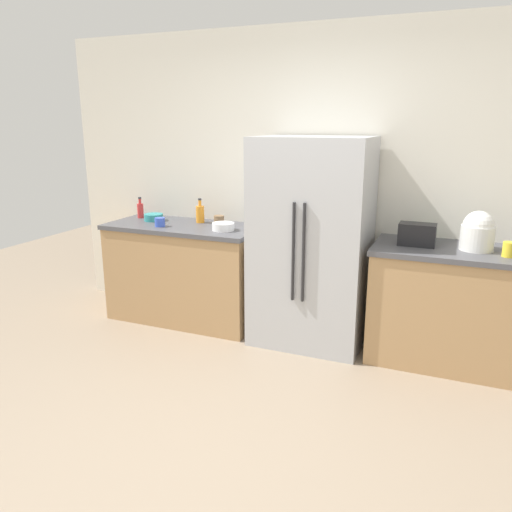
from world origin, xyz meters
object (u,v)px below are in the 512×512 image
at_px(bottle_b, 140,210).
at_px(bowl_b, 154,217).
at_px(cup_b, 160,222).
at_px(refrigerator, 311,243).
at_px(cup_c, 509,249).
at_px(rice_cooker, 478,232).
at_px(cup_d, 219,220).
at_px(cup_a, 428,236).
at_px(bottle_a, 200,214).
at_px(bowl_a, 223,227).
at_px(toaster, 417,234).

relative_size(bottle_b, bowl_b, 1.14).
height_order(cup_b, bowl_b, cup_b).
bearing_deg(refrigerator, cup_c, -3.31).
xyz_separation_m(rice_cooker, cup_b, (-2.65, -0.17, -0.10)).
relative_size(cup_b, cup_d, 0.97).
distance_m(cup_a, cup_d, 1.86).
xyz_separation_m(bottle_b, cup_d, (0.85, 0.03, -0.04)).
height_order(cup_a, cup_d, cup_d).
bearing_deg(refrigerator, bottle_a, 171.27).
distance_m(bottle_b, cup_c, 3.27).
distance_m(cup_a, cup_c, 0.64).
xyz_separation_m(bowl_a, bowl_b, (-0.82, 0.14, -0.00)).
bearing_deg(bowl_b, cup_b, -45.24).
relative_size(bottle_a, cup_d, 2.39).
bearing_deg(cup_d, refrigerator, -11.49).
bearing_deg(bottle_a, cup_b, -129.82).
height_order(bottle_b, cup_d, bottle_b).
distance_m(cup_a, bowl_b, 2.51).
relative_size(bottle_b, cup_a, 2.49).
distance_m(toaster, cup_a, 0.21).
distance_m(cup_b, cup_c, 2.86).
height_order(toaster, cup_d, toaster).
bearing_deg(cup_d, toaster, -5.53).
bearing_deg(toaster, cup_d, 174.47).
bearing_deg(bottle_b, bowl_a, -12.13).
distance_m(refrigerator, cup_c, 1.47).
distance_m(cup_b, cup_d, 0.54).
height_order(bottle_a, cup_a, bottle_a).
height_order(rice_cooker, cup_a, rice_cooker).
relative_size(cup_b, cup_c, 0.87).
bearing_deg(rice_cooker, bottle_a, 176.76).
distance_m(rice_cooker, cup_c, 0.26).
bearing_deg(rice_cooker, cup_d, 176.00).
height_order(refrigerator, rice_cooker, refrigerator).
height_order(toaster, bowl_a, toaster).
bearing_deg(cup_a, rice_cooker, -26.01).
xyz_separation_m(refrigerator, rice_cooker, (1.25, 0.04, 0.19)).
height_order(toaster, bottle_b, bottle_b).
xyz_separation_m(bottle_a, cup_a, (2.04, 0.04, -0.05)).
xyz_separation_m(rice_cooker, bottle_b, (-3.06, 0.12, -0.06)).
bearing_deg(toaster, bowl_a, -177.15).
height_order(cup_a, cup_c, cup_c).
height_order(cup_d, bowl_b, cup_d).
relative_size(toaster, rice_cooker, 0.93).
distance_m(toaster, cup_b, 2.23).
distance_m(bottle_a, bottle_b, 0.66).
bearing_deg(bottle_a, cup_a, 1.01).
xyz_separation_m(bottle_a, cup_b, (-0.25, -0.30, -0.05)).
bearing_deg(cup_c, cup_a, 152.19).
xyz_separation_m(toaster, cup_d, (-1.79, 0.17, -0.05)).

